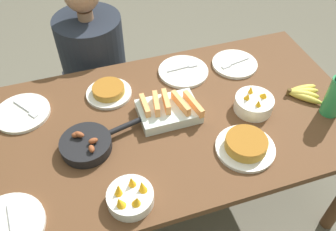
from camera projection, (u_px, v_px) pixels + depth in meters
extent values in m
plane|color=#666051|center=(168.00, 202.00, 2.16)|extent=(14.00, 14.00, 0.00)
cube|color=brown|center=(168.00, 123.00, 1.64)|extent=(1.78, 0.95, 0.03)
cylinder|color=brown|center=(5.00, 149.00, 2.00)|extent=(0.07, 0.07, 0.70)
cylinder|color=brown|center=(268.00, 88.00, 2.36)|extent=(0.07, 0.07, 0.70)
ellipsoid|color=gold|center=(305.00, 98.00, 1.71)|extent=(0.14, 0.15, 0.03)
ellipsoid|color=gold|center=(303.00, 94.00, 1.72)|extent=(0.15, 0.11, 0.04)
ellipsoid|color=gold|center=(303.00, 91.00, 1.74)|extent=(0.16, 0.07, 0.04)
ellipsoid|color=gold|center=(302.00, 89.00, 1.75)|extent=(0.16, 0.04, 0.04)
cylinder|color=#4C3819|center=(289.00, 92.00, 1.73)|extent=(0.02, 0.02, 0.04)
cube|color=silver|center=(168.00, 111.00, 1.63)|extent=(0.27, 0.19, 0.05)
cube|color=#F29E56|center=(145.00, 106.00, 1.60)|extent=(0.02, 0.12, 0.04)
cube|color=#F29E56|center=(156.00, 104.00, 1.60)|extent=(0.04, 0.13, 0.05)
cube|color=#F29E56|center=(166.00, 102.00, 1.61)|extent=(0.04, 0.13, 0.05)
cube|color=#F29E56|center=(181.00, 103.00, 1.60)|extent=(0.05, 0.14, 0.05)
cube|color=#F29E56|center=(193.00, 103.00, 1.61)|extent=(0.05, 0.16, 0.04)
cylinder|color=black|center=(87.00, 148.00, 1.51)|extent=(0.21, 0.21, 0.01)
cylinder|color=black|center=(86.00, 144.00, 1.49)|extent=(0.22, 0.22, 0.04)
cylinder|color=black|center=(125.00, 126.00, 1.55)|extent=(0.15, 0.06, 0.02)
ellipsoid|color=brown|center=(76.00, 135.00, 1.48)|extent=(0.03, 0.03, 0.03)
ellipsoid|color=brown|center=(93.00, 141.00, 1.46)|extent=(0.04, 0.03, 0.03)
ellipsoid|color=brown|center=(79.00, 134.00, 1.48)|extent=(0.05, 0.05, 0.03)
ellipsoid|color=brown|center=(92.00, 149.00, 1.43)|extent=(0.03, 0.04, 0.03)
cylinder|color=silver|center=(245.00, 148.00, 1.51)|extent=(0.25, 0.25, 0.02)
cylinder|color=gold|center=(246.00, 144.00, 1.48)|extent=(0.18, 0.18, 0.04)
cylinder|color=#9B601E|center=(247.00, 140.00, 1.47)|extent=(0.17, 0.17, 0.00)
cylinder|color=silver|center=(109.00, 93.00, 1.74)|extent=(0.22, 0.22, 0.02)
cylinder|color=gold|center=(108.00, 90.00, 1.72)|extent=(0.16, 0.16, 0.03)
cylinder|color=#9B601E|center=(108.00, 87.00, 1.71)|extent=(0.15, 0.15, 0.00)
cylinder|color=silver|center=(22.00, 113.00, 1.65)|extent=(0.25, 0.25, 0.02)
cylinder|color=#B2B2B7|center=(22.00, 107.00, 1.66)|extent=(0.07, 0.10, 0.01)
cube|color=#B2B2B7|center=(33.00, 115.00, 1.63)|extent=(0.04, 0.05, 0.00)
cylinder|color=silver|center=(7.00, 227.00, 1.26)|extent=(0.27, 0.27, 0.02)
cylinder|color=#B2B2B7|center=(9.00, 219.00, 1.27)|extent=(0.02, 0.11, 0.01)
cylinder|color=silver|center=(235.00, 64.00, 1.90)|extent=(0.24, 0.24, 0.02)
cylinder|color=#B2B2B7|center=(239.00, 62.00, 1.90)|extent=(0.12, 0.03, 0.01)
cube|color=#B2B2B7|center=(226.00, 66.00, 1.87)|extent=(0.05, 0.03, 0.00)
cylinder|color=silver|center=(183.00, 71.00, 1.86)|extent=(0.26, 0.26, 0.02)
cylinder|color=#B2B2B7|center=(178.00, 69.00, 1.85)|extent=(0.12, 0.01, 0.01)
cube|color=#B2B2B7|center=(193.00, 65.00, 1.87)|extent=(0.05, 0.02, 0.00)
cylinder|color=silver|center=(130.00, 198.00, 1.32)|extent=(0.18, 0.18, 0.05)
cone|color=#F4A819|center=(142.00, 186.00, 1.31)|extent=(0.04, 0.05, 0.05)
cone|color=#F4A819|center=(132.00, 182.00, 1.32)|extent=(0.05, 0.05, 0.05)
cone|color=#F4A819|center=(118.00, 190.00, 1.29)|extent=(0.05, 0.05, 0.06)
cone|color=#F4A819|center=(120.00, 202.00, 1.26)|extent=(0.06, 0.06, 0.05)
cone|color=#F4A819|center=(137.00, 201.00, 1.27)|extent=(0.06, 0.05, 0.05)
cylinder|color=silver|center=(254.00, 104.00, 1.65)|extent=(0.18, 0.18, 0.07)
cone|color=#F4A819|center=(264.00, 95.00, 1.62)|extent=(0.05, 0.05, 0.05)
cone|color=#F4A819|center=(251.00, 90.00, 1.64)|extent=(0.03, 0.03, 0.05)
cone|color=#F4A819|center=(248.00, 97.00, 1.61)|extent=(0.04, 0.05, 0.05)
cone|color=#F4A819|center=(258.00, 103.00, 1.58)|extent=(0.04, 0.04, 0.04)
cylinder|color=#2D9351|center=(335.00, 97.00, 1.59)|extent=(0.08, 0.08, 0.20)
cube|color=black|center=(103.00, 108.00, 2.43)|extent=(0.42, 0.42, 0.42)
cylinder|color=#1E232D|center=(93.00, 54.00, 2.10)|extent=(0.38, 0.38, 0.48)
cylinder|color=#9E7051|center=(85.00, 15.00, 1.91)|extent=(0.08, 0.08, 0.05)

